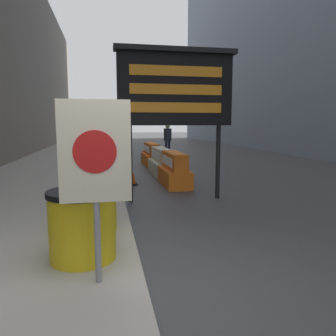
{
  "coord_description": "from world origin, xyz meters",
  "views": [
    {
      "loc": [
        -0.36,
        -2.97,
        1.66
      ],
      "look_at": [
        1.69,
        7.61,
        0.2
      ],
      "focal_mm": 35.0,
      "sensor_mm": 36.0,
      "label": 1
    }
  ],
  "objects": [
    {
      "name": "traffic_cone_far",
      "position": [
        0.32,
        5.89,
        0.31
      ],
      "size": [
        0.35,
        0.35,
        0.63
      ],
      "color": "black",
      "rests_on": "ground_plane"
    },
    {
      "name": "traffic_cone_near",
      "position": [
        1.53,
        12.49,
        0.37
      ],
      "size": [
        0.42,
        0.42,
        0.76
      ],
      "color": "black",
      "rests_on": "ground_plane"
    },
    {
      "name": "traffic_cone_mid",
      "position": [
        2.46,
        9.09,
        0.3
      ],
      "size": [
        0.34,
        0.34,
        0.61
      ],
      "color": "black",
      "rests_on": "ground_plane"
    },
    {
      "name": "message_board",
      "position": [
        1.14,
        3.92,
        2.38
      ],
      "size": [
        2.56,
        0.36,
        3.21
      ],
      "color": "black",
      "rests_on": "ground_plane"
    },
    {
      "name": "ground_plane",
      "position": [
        0.0,
        0.0,
        0.0
      ],
      "size": [
        120.0,
        120.0,
        0.0
      ],
      "primitive_type": "plane",
      "color": "#3F3F42"
    },
    {
      "name": "barrel_drum_foreground",
      "position": [
        -0.62,
        0.68,
        0.55
      ],
      "size": [
        0.76,
        0.76,
        0.78
      ],
      "color": "yellow",
      "rests_on": "sidewalk_left"
    },
    {
      "name": "traffic_light_near_curb",
      "position": [
        0.97,
        15.42,
        2.49
      ],
      "size": [
        0.28,
        0.44,
        3.41
      ],
      "color": "#2D2D30",
      "rests_on": "ground_plane"
    },
    {
      "name": "barrel_drum_middle",
      "position": [
        -0.58,
        1.67,
        0.55
      ],
      "size": [
        0.76,
        0.76,
        0.78
      ],
      "color": "yellow",
      "rests_on": "sidewalk_left"
    },
    {
      "name": "jersey_barrier_orange_near",
      "position": [
        1.47,
        5.56,
        0.4
      ],
      "size": [
        0.64,
        1.65,
        0.9
      ],
      "color": "orange",
      "rests_on": "ground_plane"
    },
    {
      "name": "warning_sign",
      "position": [
        -0.45,
        0.06,
        1.31
      ],
      "size": [
        0.65,
        0.08,
        1.72
      ],
      "color": "gray",
      "rests_on": "sidewalk_left"
    },
    {
      "name": "jersey_barrier_cream",
      "position": [
        1.47,
        7.62,
        0.38
      ],
      "size": [
        0.63,
        2.04,
        0.86
      ],
      "color": "beige",
      "rests_on": "ground_plane"
    },
    {
      "name": "pedestrian_worker",
      "position": [
        2.79,
        13.39,
        0.97
      ],
      "size": [
        0.33,
        0.47,
        1.64
      ],
      "rotation": [
        0.0,
        0.0,
        1.74
      ],
      "color": "#23283D",
      "rests_on": "ground_plane"
    },
    {
      "name": "jersey_barrier_orange_far",
      "position": [
        1.47,
        10.01,
        0.39
      ],
      "size": [
        0.59,
        2.05,
        0.89
      ],
      "color": "orange",
      "rests_on": "ground_plane"
    }
  ]
}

